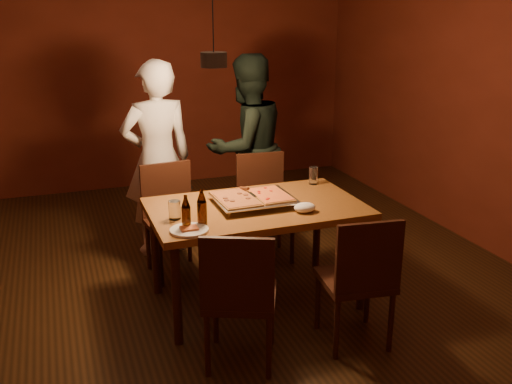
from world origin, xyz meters
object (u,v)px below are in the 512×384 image
object	(u,v)px
chair_far_left	(171,209)
diner_dark	(247,148)
chair_near_left	(239,288)
pendant_lamp	(214,58)
beer_bottle_a	(186,212)
plate_slice	(189,230)
beer_bottle_b	(202,207)
pizza_tray	(254,201)
chair_near_right	(361,271)
dining_table	(256,215)
chair_far_right	(263,196)
diner_white	(158,159)

from	to	relation	value
chair_far_left	diner_dark	size ratio (longest dim) A/B	0.28
chair_near_left	pendant_lamp	xyz separation A→B (m)	(0.15, 0.96, 1.22)
beer_bottle_a	plate_slice	size ratio (longest dim) A/B	0.90
beer_bottle_b	pendant_lamp	size ratio (longest dim) A/B	0.22
chair_far_left	pendant_lamp	bearing A→B (deg)	108.97
chair_far_left	pizza_tray	world-z (taller)	chair_far_left
beer_bottle_b	plate_slice	xyz separation A→B (m)	(-0.11, -0.09, -0.11)
beer_bottle_b	plate_slice	world-z (taller)	beer_bottle_b
beer_bottle_a	chair_near_right	bearing A→B (deg)	-29.01
pizza_tray	beer_bottle_a	xyz separation A→B (m)	(-0.56, -0.29, 0.09)
chair_near_right	diner_dark	size ratio (longest dim) A/B	0.28
dining_table	chair_far_right	world-z (taller)	chair_far_right
chair_far_right	chair_near_right	distance (m)	1.57
chair_far_left	diner_dark	distance (m)	1.04
pizza_tray	diner_dark	xyz separation A→B (m)	(0.37, 1.23, 0.08)
chair_near_left	diner_dark	xyz separation A→B (m)	(0.75, 2.02, 0.31)
chair_far_left	chair_near_left	world-z (taller)	same
chair_near_left	plate_slice	world-z (taller)	chair_near_left
chair_far_right	pizza_tray	distance (m)	0.86
beer_bottle_a	dining_table	bearing A→B (deg)	24.87
dining_table	diner_dark	distance (m)	1.33
diner_white	pendant_lamp	bearing A→B (deg)	99.49
chair_far_left	chair_near_left	distance (m)	1.49
beer_bottle_a	beer_bottle_b	distance (m)	0.12
chair_near_left	beer_bottle_a	bearing A→B (deg)	134.43
plate_slice	dining_table	bearing A→B (deg)	29.56
chair_near_left	pendant_lamp	world-z (taller)	pendant_lamp
beer_bottle_a	beer_bottle_b	bearing A→B (deg)	15.08
chair_far_left	chair_far_right	world-z (taller)	same
chair_far_left	chair_near_right	distance (m)	1.76
chair_near_right	beer_bottle_b	distance (m)	1.08
chair_near_left	pizza_tray	distance (m)	0.90
beer_bottle_a	diner_white	world-z (taller)	diner_white
beer_bottle_a	chair_near_left	bearing A→B (deg)	-69.34
pizza_tray	plate_slice	bearing A→B (deg)	-144.07
chair_far_right	pizza_tray	world-z (taller)	chair_far_right
chair_far_right	chair_near_right	size ratio (longest dim) A/B	1.00
chair_near_right	plate_slice	distance (m)	1.10
chair_near_right	beer_bottle_b	xyz separation A→B (m)	(-0.85, 0.57, 0.33)
plate_slice	diner_white	bearing A→B (deg)	86.88
chair_far_left	pizza_tray	xyz separation A→B (m)	(0.46, -0.70, 0.24)
dining_table	chair_far_left	xyz separation A→B (m)	(-0.47, 0.73, -0.14)
plate_slice	pendant_lamp	bearing A→B (deg)	57.62
dining_table	chair_near_left	world-z (taller)	chair_near_left
chair_near_left	chair_near_right	xyz separation A→B (m)	(0.78, -0.04, 0.00)
dining_table	chair_near_right	world-z (taller)	chair_near_right
chair_far_right	beer_bottle_b	bearing A→B (deg)	56.17
pendant_lamp	beer_bottle_b	bearing A→B (deg)	-117.13
pizza_tray	diner_dark	distance (m)	1.29
pizza_tray	plate_slice	size ratio (longest dim) A/B	2.26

